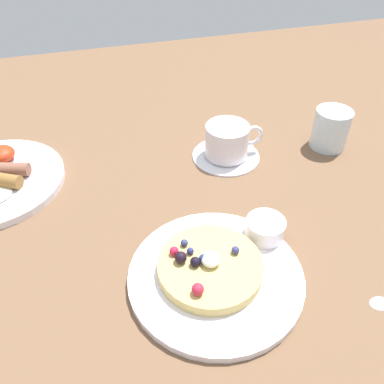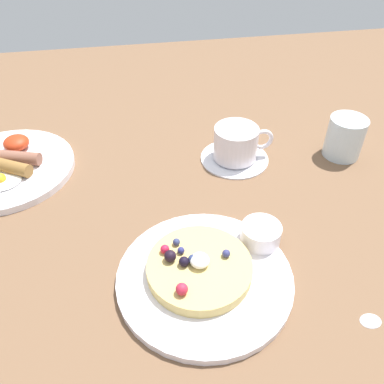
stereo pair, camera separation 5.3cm
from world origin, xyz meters
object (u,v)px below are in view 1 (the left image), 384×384
water_glass (331,129)px  pancake_plate (216,276)px  coffee_saucer (226,155)px  syrup_ramekin (265,228)px  coffee_cup (228,140)px

water_glass → pancake_plate: bearing=-142.2°
coffee_saucer → water_glass: 0.22m
syrup_ramekin → coffee_cup: (0.02, 0.23, 0.01)m
coffee_saucer → pancake_plate: bearing=-112.9°
coffee_saucer → water_glass: (0.21, -0.02, 0.04)m
pancake_plate → syrup_ramekin: syrup_ramekin is taller
pancake_plate → syrup_ramekin: (0.09, 0.05, 0.02)m
coffee_saucer → water_glass: bearing=-5.7°
pancake_plate → coffee_cup: 0.30m
coffee_cup → water_glass: water_glass is taller
coffee_cup → syrup_ramekin: bearing=-95.7°
syrup_ramekin → water_glass: 0.31m
syrup_ramekin → coffee_saucer: (0.02, 0.23, -0.02)m
pancake_plate → coffee_saucer: bearing=67.1°
coffee_cup → water_glass: size_ratio=1.45×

